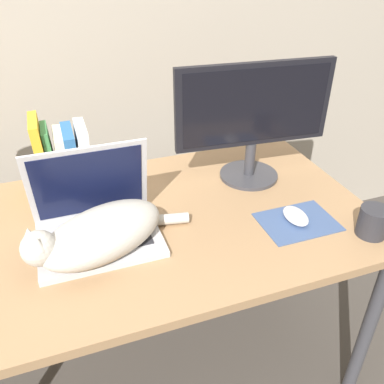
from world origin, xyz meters
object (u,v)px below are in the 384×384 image
(external_monitor, at_px, (254,117))
(mug, at_px, (374,222))
(webcam, at_px, (109,166))
(cat, at_px, (99,234))
(computer_mouse, at_px, (296,216))
(laptop, at_px, (96,222))
(book_row, at_px, (64,159))

(external_monitor, distance_m, mug, 0.49)
(webcam, bearing_deg, cat, -103.09)
(external_monitor, bearing_deg, computer_mouse, -87.81)
(laptop, distance_m, cat, 0.08)
(book_row, bearing_deg, external_monitor, -12.00)
(external_monitor, relative_size, book_row, 2.04)
(laptop, bearing_deg, external_monitor, 16.31)
(computer_mouse, distance_m, webcam, 0.66)
(cat, distance_m, external_monitor, 0.63)
(cat, relative_size, book_row, 1.78)
(laptop, bearing_deg, computer_mouse, -12.57)
(cat, distance_m, webcam, 0.41)
(laptop, xyz_separation_m, webcam, (0.09, 0.33, -0.01))
(cat, relative_size, mug, 3.77)
(cat, bearing_deg, computer_mouse, -5.28)
(external_monitor, height_order, computer_mouse, external_monitor)
(laptop, relative_size, webcam, 4.83)
(cat, relative_size, webcam, 6.69)
(external_monitor, distance_m, book_row, 0.64)
(webcam, relative_size, mug, 0.56)
(external_monitor, bearing_deg, laptop, -163.69)
(computer_mouse, bearing_deg, book_row, 146.04)
(book_row, bearing_deg, laptop, -79.33)
(book_row, bearing_deg, mug, -34.41)
(cat, height_order, computer_mouse, cat)
(computer_mouse, height_order, book_row, book_row)
(laptop, height_order, cat, laptop)
(computer_mouse, xyz_separation_m, mug, (0.17, -0.13, 0.02))
(laptop, distance_m, book_row, 0.31)
(laptop, bearing_deg, webcam, 74.49)
(computer_mouse, relative_size, mug, 0.83)
(external_monitor, distance_m, webcam, 0.53)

